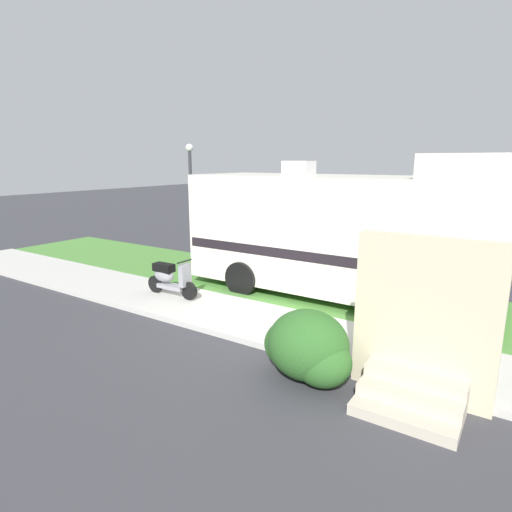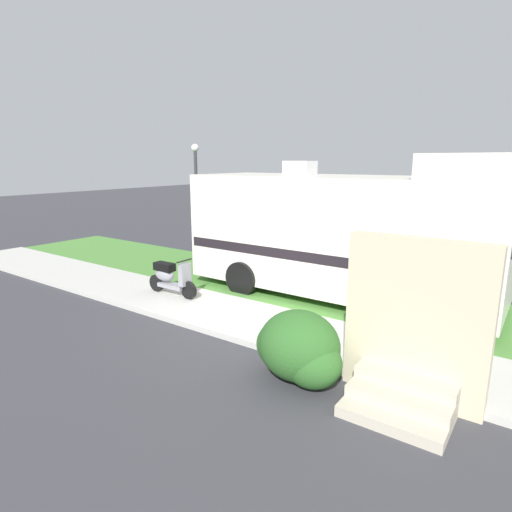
{
  "view_description": "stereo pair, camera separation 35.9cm",
  "coord_description": "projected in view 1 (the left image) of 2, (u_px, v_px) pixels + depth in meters",
  "views": [
    {
      "loc": [
        4.65,
        -8.32,
        3.44
      ],
      "look_at": [
        -1.0,
        0.3,
        1.1
      ],
      "focal_mm": 29.5,
      "sensor_mm": 36.0,
      "label": 1
    },
    {
      "loc": [
        4.95,
        -8.11,
        3.44
      ],
      "look_at": [
        -1.0,
        0.3,
        1.1
      ],
      "focal_mm": 29.5,
      "sensor_mm": 36.0,
      "label": 2
    }
  ],
  "objects": [
    {
      "name": "scooter",
      "position": [
        170.0,
        278.0,
        10.52
      ],
      "size": [
        1.57,
        0.5,
        0.97
      ],
      "color": "black",
      "rests_on": "ground"
    },
    {
      "name": "ground_plane",
      "position": [
        284.0,
        308.0,
        10.03
      ],
      "size": [
        80.0,
        80.0,
        0.0
      ],
      "primitive_type": "plane",
      "color": "#38383D"
    },
    {
      "name": "sidewalk",
      "position": [
        257.0,
        322.0,
        9.04
      ],
      "size": [
        24.0,
        2.0,
        0.12
      ],
      "color": "beige",
      "rests_on": "ground"
    },
    {
      "name": "street_lamp_post",
      "position": [
        191.0,
        187.0,
        15.67
      ],
      "size": [
        0.28,
        0.28,
        4.05
      ],
      "color": "#333338",
      "rests_on": "ground"
    },
    {
      "name": "motorhome_rv",
      "position": [
        342.0,
        232.0,
        10.5
      ],
      "size": [
        7.63,
        2.79,
        3.58
      ],
      "color": "silver",
      "rests_on": "ground"
    },
    {
      "name": "porch_steps",
      "position": [
        421.0,
        336.0,
        6.05
      ],
      "size": [
        2.0,
        1.26,
        2.4
      ],
      "color": "#BCB29E",
      "rests_on": "ground"
    },
    {
      "name": "grass_strip",
      "position": [
        312.0,
        291.0,
        11.25
      ],
      "size": [
        24.0,
        3.4,
        0.08
      ],
      "color": "#4C8438",
      "rests_on": "ground"
    },
    {
      "name": "bush_by_porch",
      "position": [
        307.0,
        348.0,
        6.69
      ],
      "size": [
        1.59,
        1.19,
        1.12
      ],
      "color": "#2D6026",
      "rests_on": "ground"
    },
    {
      "name": "bicycle",
      "position": [
        401.0,
        329.0,
        7.52
      ],
      "size": [
        1.63,
        0.55,
        0.89
      ],
      "color": "black",
      "rests_on": "ground"
    },
    {
      "name": "pickup_truck_near",
      "position": [
        380.0,
        232.0,
        14.86
      ],
      "size": [
        5.31,
        2.35,
        1.81
      ],
      "color": "#B7B29E",
      "rests_on": "ground"
    },
    {
      "name": "bottle_green",
      "position": [
        442.0,
        355.0,
        7.12
      ],
      "size": [
        0.06,
        0.06,
        0.26
      ],
      "color": "brown",
      "rests_on": "ground"
    }
  ]
}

